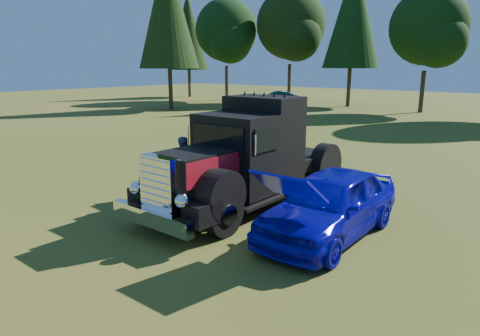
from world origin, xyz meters
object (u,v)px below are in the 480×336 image
Objects in this scene: spectator_near at (186,169)px; spectator_far at (198,164)px; diamond_t_truck at (245,161)px; distant_teal_car at (276,99)px; hotrod_coupe at (330,204)px.

spectator_far is at bearing 9.26° from spectator_near.
diamond_t_truck is 3.78× the size of spectator_near.
spectator_far is 0.43× the size of distant_teal_car.
hotrod_coupe is at bearing -50.57° from spectator_far.
spectator_near reaches higher than distant_teal_car.
spectator_near is 30.27m from distant_teal_car.
spectator_near reaches higher than hotrod_coupe.
hotrod_coupe is at bearing -3.32° from distant_teal_car.
spectator_far is 29.53m from distant_teal_car.
diamond_t_truck is 1.78m from spectator_far.
hotrod_coupe is 2.40× the size of spectator_near.
spectator_far reaches higher than distant_teal_car.
hotrod_coupe is 1.06× the size of distant_teal_car.
diamond_t_truck reaches higher than hotrod_coupe.
spectator_near is (-1.52, -0.79, -0.33)m from diamond_t_truck.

